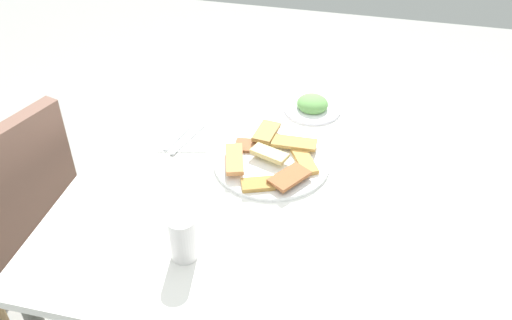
# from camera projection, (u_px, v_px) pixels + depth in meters

# --- Properties ---
(dining_table) EXTENTS (1.17, 0.94, 0.75)m
(dining_table) POSITION_uv_depth(u_px,v_px,m) (246.00, 191.00, 1.67)
(dining_table) COLOR white
(dining_table) RESTS_ON ground_plane
(dining_chair) EXTENTS (0.52, 0.53, 0.90)m
(dining_chair) POSITION_uv_depth(u_px,v_px,m) (9.00, 220.00, 1.81)
(dining_chair) COLOR brown
(dining_chair) RESTS_ON ground_plane
(pide_platter) EXTENTS (0.35, 0.35, 0.04)m
(pide_platter) POSITION_uv_depth(u_px,v_px,m) (271.00, 160.00, 1.64)
(pide_platter) COLOR white
(pide_platter) RESTS_ON dining_table
(salad_plate_greens) EXTENTS (0.19, 0.19, 0.05)m
(salad_plate_greens) POSITION_uv_depth(u_px,v_px,m) (312.00, 106.00, 1.87)
(salad_plate_greens) COLOR white
(salad_plate_greens) RESTS_ON dining_table
(soda_can) EXTENTS (0.09, 0.09, 0.12)m
(soda_can) POSITION_uv_depth(u_px,v_px,m) (183.00, 238.00, 1.32)
(soda_can) COLOR silver
(soda_can) RESTS_ON dining_table
(paper_napkin) EXTENTS (0.18, 0.18, 0.00)m
(paper_napkin) POSITION_uv_depth(u_px,v_px,m) (184.00, 138.00, 1.75)
(paper_napkin) COLOR white
(paper_napkin) RESTS_ON dining_table
(fork) EXTENTS (0.20, 0.07, 0.00)m
(fork) POSITION_uv_depth(u_px,v_px,m) (189.00, 137.00, 1.75)
(fork) COLOR silver
(fork) RESTS_ON paper_napkin
(spoon) EXTENTS (0.17, 0.05, 0.00)m
(spoon) POSITION_uv_depth(u_px,v_px,m) (179.00, 136.00, 1.75)
(spoon) COLOR silver
(spoon) RESTS_ON paper_napkin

